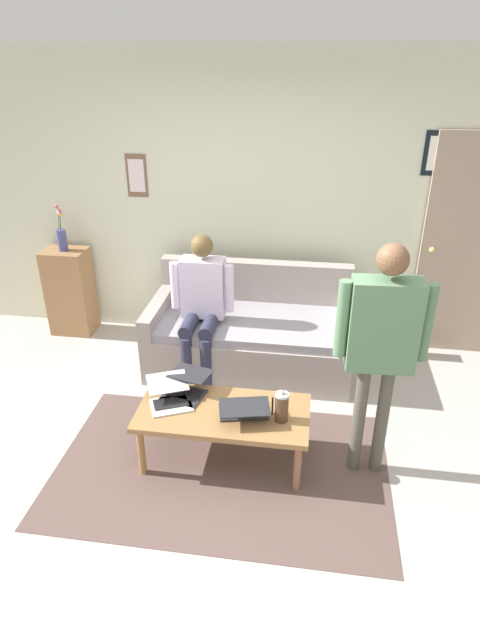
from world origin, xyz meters
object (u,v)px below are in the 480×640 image
object	(u,v)px
coffee_table	(223,416)
person_standing	(382,336)
laptop_center	(186,387)
side_shelf	(70,291)
laptop_left	(244,410)
french_press	(282,407)
person_seated	(202,300)
flower_vase	(62,236)
couch	(251,334)
laptop_right	(170,397)
interior_door	(467,250)

from	to	relation	value
coffee_table	person_standing	xyz separation A→B (m)	(-0.99, -0.05, 0.69)
laptop_center	side_shelf	size ratio (longest dim) A/B	0.45
laptop_left	french_press	xyz separation A→B (m)	(-0.25, 0.02, 0.06)
laptop_center	person_seated	world-z (taller)	person_seated
coffee_table	french_press	distance (m)	0.43
laptop_left	person_standing	bearing A→B (deg)	-175.10
flower_vase	person_seated	world-z (taller)	flower_vase
couch	flower_vase	xyz separation A→B (m)	(1.90, -0.38, 0.73)
coffee_table	laptop_right	distance (m)	0.40
couch	laptop_right	bearing A→B (deg)	72.49
side_shelf	french_press	bearing A→B (deg)	142.50
laptop_center	person_seated	size ratio (longest dim) A/B	0.31
couch	side_shelf	xyz separation A→B (m)	(1.90, -0.38, 0.14)
laptop_left	laptop_center	bearing A→B (deg)	-23.38
flower_vase	person_seated	bearing A→B (deg)	157.97
interior_door	flower_vase	size ratio (longest dim) A/B	4.61
french_press	side_shelf	distance (m)	2.88
side_shelf	flower_vase	world-z (taller)	flower_vase
laptop_right	flower_vase	world-z (taller)	flower_vase
interior_door	french_press	size ratio (longest dim) A/B	8.54
laptop_center	flower_vase	world-z (taller)	flower_vase
couch	person_seated	bearing A→B (deg)	29.73
interior_door	laptop_left	distance (m)	2.66
interior_door	couch	bearing A→B (deg)	16.19
side_shelf	laptop_left	bearing A→B (deg)	139.49
laptop_right	person_seated	bearing A→B (deg)	-90.47
side_shelf	laptop_center	bearing A→B (deg)	135.76
laptop_right	side_shelf	bearing A→B (deg)	-48.10
laptop_right	person_standing	distance (m)	1.51
side_shelf	flower_vase	distance (m)	0.59
person_seated	couch	bearing A→B (deg)	-150.27
person_seated	coffee_table	bearing A→B (deg)	108.91
couch	laptop_right	distance (m)	1.36
side_shelf	flower_vase	xyz separation A→B (m)	(0.00, -0.00, 0.59)
side_shelf	laptop_right	bearing A→B (deg)	131.90
interior_door	laptop_right	size ratio (longest dim) A/B	4.80
side_shelf	interior_door	bearing A→B (deg)	-177.37
couch	person_seated	distance (m)	0.62
laptop_center	french_press	bearing A→B (deg)	163.19
laptop_center	person_standing	xyz separation A→B (m)	(-1.30, 0.12, 0.59)
couch	person_standing	world-z (taller)	person_standing
interior_door	coffee_table	world-z (taller)	interior_door
laptop_center	interior_door	bearing A→B (deg)	-142.30
interior_door	laptop_left	bearing A→B (deg)	47.15
laptop_left	interior_door	bearing A→B (deg)	-132.85
person_seated	interior_door	bearing A→B (deg)	-161.28
coffee_table	person_seated	xyz separation A→B (m)	(0.38, -1.10, 0.35)
interior_door	person_standing	bearing A→B (deg)	63.33
person_seated	laptop_left	bearing A→B (deg)	114.95
coffee_table	laptop_right	world-z (taller)	laptop_right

